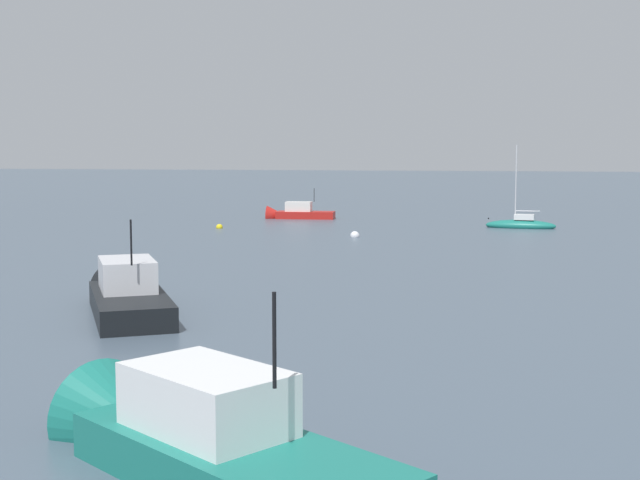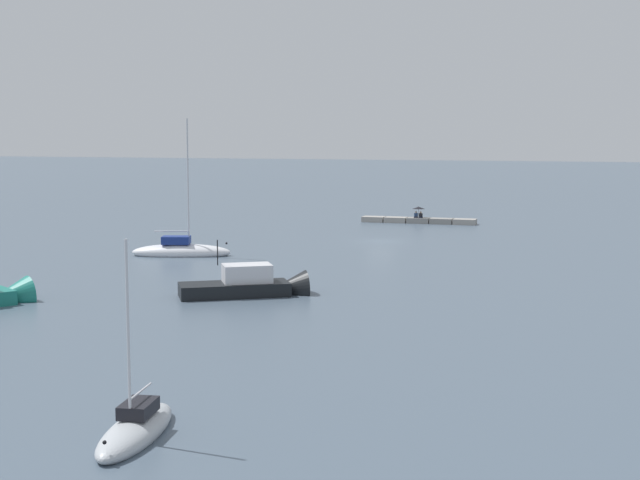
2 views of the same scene
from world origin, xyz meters
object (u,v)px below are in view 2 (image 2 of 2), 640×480
(sailboat_grey_outer, at_px, (136,429))
(person_seated_blue_right, at_px, (416,215))
(sailboat_white_mid, at_px, (181,251))
(motorboat_black_near, at_px, (255,288))
(person_seated_dark_left, at_px, (421,216))
(umbrella_open_black, at_px, (419,208))

(sailboat_grey_outer, bearing_deg, person_seated_blue_right, -94.03)
(sailboat_white_mid, height_order, sailboat_grey_outer, sailboat_white_mid)
(sailboat_grey_outer, height_order, motorboat_black_near, sailboat_grey_outer)
(person_seated_dark_left, distance_m, person_seated_blue_right, 0.56)
(sailboat_white_mid, relative_size, motorboat_black_near, 1.45)
(person_seated_dark_left, distance_m, motorboat_black_near, 48.00)
(person_seated_dark_left, height_order, sailboat_white_mid, sailboat_white_mid)
(person_seated_blue_right, distance_m, umbrella_open_black, 0.92)
(sailboat_white_mid, bearing_deg, sailboat_grey_outer, 7.23)
(person_seated_blue_right, bearing_deg, sailboat_white_mid, 64.08)
(person_seated_blue_right, height_order, umbrella_open_black, umbrella_open_black)
(umbrella_open_black, xyz_separation_m, motorboat_black_near, (0.78, 48.15, -1.26))
(person_seated_dark_left, bearing_deg, sailboat_white_mid, 63.20)
(umbrella_open_black, xyz_separation_m, sailboat_grey_outer, (-5.21, 74.25, -1.46))
(person_seated_dark_left, relative_size, sailboat_grey_outer, 0.10)
(person_seated_blue_right, distance_m, sailboat_grey_outer, 74.35)
(person_seated_blue_right, height_order, motorboat_black_near, motorboat_black_near)
(umbrella_open_black, bearing_deg, sailboat_white_mid, 67.82)
(sailboat_grey_outer, bearing_deg, umbrella_open_black, -94.25)
(person_seated_dark_left, xyz_separation_m, motorboat_black_near, (1.07, 47.98, -0.39))
(person_seated_dark_left, distance_m, sailboat_white_mid, 35.43)
(person_seated_blue_right, bearing_deg, motorboat_black_near, 85.30)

